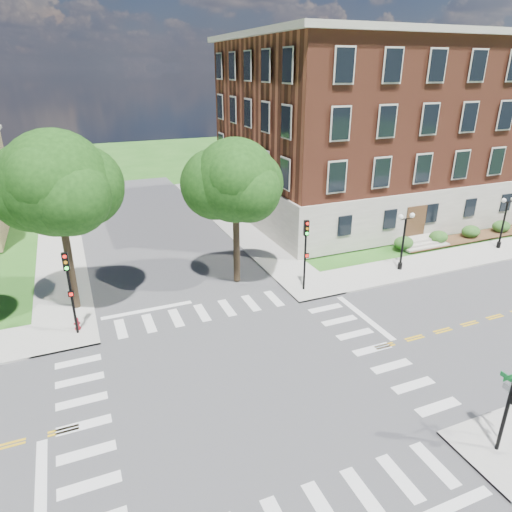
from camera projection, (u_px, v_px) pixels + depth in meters
name	position (u px, v px, depth m)	size (l,w,h in m)	color
ground	(245.00, 383.00, 21.51)	(160.00, 160.00, 0.00)	#245919
road_ew	(245.00, 383.00, 21.51)	(90.00, 12.00, 0.01)	#3D3D3F
road_ns	(245.00, 383.00, 21.50)	(12.00, 90.00, 0.01)	#3D3D3F
sidewalk_ne	(344.00, 236.00, 40.06)	(34.00, 34.00, 0.12)	#9E9B93
crosswalk_east	(372.00, 349.00, 24.06)	(2.20, 10.20, 0.02)	silver
stop_bar_east	(364.00, 317.00, 27.19)	(0.40, 5.50, 0.00)	silver
main_building	(388.00, 127.00, 45.62)	(30.60, 22.40, 16.50)	#9C9689
shrub_row	(485.00, 236.00, 40.31)	(18.00, 2.00, 1.30)	#204818
tree_c	(56.00, 184.00, 25.21)	(5.95, 5.95, 10.72)	black
tree_d	(235.00, 181.00, 28.99)	(5.41, 5.41, 9.72)	black
traffic_signal_ne	(306.00, 246.00, 29.19)	(0.35, 0.39, 4.80)	black
traffic_signal_nw	(69.00, 283.00, 24.20)	(0.33, 0.37, 4.80)	black
twin_lamp_west	(404.00, 238.00, 32.51)	(1.36, 0.36, 4.23)	black
twin_lamp_east	(504.00, 220.00, 36.47)	(1.36, 0.36, 4.23)	black
street_sign_pole	(510.00, 393.00, 17.33)	(1.10, 1.10, 3.10)	gray
fire_hydrant	(77.00, 324.00, 25.58)	(0.35, 0.35, 0.75)	maroon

